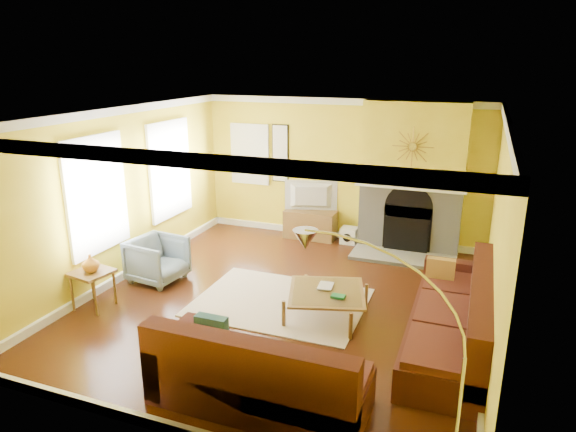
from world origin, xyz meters
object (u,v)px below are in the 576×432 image
at_px(sectional_sofa, 346,311).
at_px(side_table, 94,289).
at_px(media_console, 310,224).
at_px(armchair, 158,260).
at_px(arc_lamp, 385,368).
at_px(coffee_table, 326,304).

height_order(sectional_sofa, side_table, sectional_sofa).
height_order(sectional_sofa, media_console, sectional_sofa).
distance_m(armchair, arc_lamp, 4.97).
bearing_deg(side_table, coffee_table, 15.57).
relative_size(sectional_sofa, media_console, 3.71).
xyz_separation_m(sectional_sofa, side_table, (-3.58, -0.30, -0.17)).
xyz_separation_m(media_console, side_table, (-1.93, -3.91, 0.00)).
relative_size(side_table, arc_lamp, 0.26).
bearing_deg(sectional_sofa, media_console, 114.63).
height_order(coffee_table, armchair, armchair).
height_order(coffee_table, side_table, side_table).
bearing_deg(media_console, coffee_table, -67.80).
relative_size(coffee_table, side_table, 1.82).
bearing_deg(sectional_sofa, arc_lamp, -67.65).
xyz_separation_m(coffee_table, arc_lamp, (1.22, -2.54, 0.86)).
bearing_deg(media_console, sectional_sofa, -65.37).
bearing_deg(media_console, side_table, -116.26).
xyz_separation_m(media_console, arc_lamp, (2.46, -5.57, 0.79)).
distance_m(sectional_sofa, arc_lamp, 2.20).
bearing_deg(sectional_sofa, armchair, 166.13).
bearing_deg(side_table, sectional_sofa, 4.73).
distance_m(coffee_table, media_console, 3.27).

